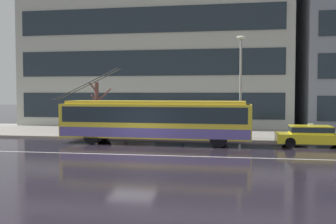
% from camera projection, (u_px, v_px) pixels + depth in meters
% --- Properties ---
extents(ground_plane, '(160.00, 160.00, 0.00)m').
position_uv_depth(ground_plane, '(132.00, 151.00, 21.12)').
color(ground_plane, '#27202B').
extents(sidewalk_slab, '(80.00, 10.00, 0.14)m').
position_uv_depth(sidewalk_slab, '(163.00, 132.00, 30.99)').
color(sidewalk_slab, gray).
rests_on(sidewalk_slab, ground_plane).
extents(lane_centre_line, '(72.00, 0.14, 0.01)m').
position_uv_depth(lane_centre_line, '(126.00, 155.00, 19.94)').
color(lane_centre_line, silver).
rests_on(lane_centre_line, ground_plane).
extents(trolleybus, '(12.95, 2.86, 4.81)m').
position_uv_depth(trolleybus, '(155.00, 120.00, 24.31)').
color(trolleybus, yellow).
rests_on(trolleybus, ground_plane).
extents(taxi_ahead_of_bus, '(4.40, 1.81, 1.39)m').
position_uv_depth(taxi_ahead_of_bus, '(312.00, 135.00, 22.93)').
color(taxi_ahead_of_bus, yellow).
rests_on(taxi_ahead_of_bus, ground_plane).
extents(bus_shelter, '(4.29, 1.84, 2.52)m').
position_uv_depth(bus_shelter, '(127.00, 109.00, 27.91)').
color(bus_shelter, gray).
rests_on(bus_shelter, sidewalk_slab).
extents(pedestrian_at_shelter, '(0.46, 0.46, 1.58)m').
position_uv_depth(pedestrian_at_shelter, '(183.00, 124.00, 26.85)').
color(pedestrian_at_shelter, navy).
rests_on(pedestrian_at_shelter, sidewalk_slab).
extents(pedestrian_approaching_curb, '(1.41, 1.41, 2.00)m').
position_uv_depth(pedestrian_approaching_curb, '(125.00, 113.00, 28.04)').
color(pedestrian_approaching_curb, '#554A4D').
rests_on(pedestrian_approaching_curb, sidewalk_slab).
extents(street_lamp, '(0.60, 0.32, 6.98)m').
position_uv_depth(street_lamp, '(241.00, 78.00, 26.05)').
color(street_lamp, gray).
rests_on(street_lamp, sidewalk_slab).
extents(street_tree_bare, '(1.64, 1.84, 3.92)m').
position_uv_depth(street_tree_bare, '(97.00, 105.00, 29.21)').
color(street_tree_bare, brown).
rests_on(street_tree_bare, sidewalk_slab).
extents(office_tower_corner_left, '(25.92, 14.39, 23.52)m').
position_uv_depth(office_tower_corner_left, '(161.00, 14.00, 40.92)').
color(office_tower_corner_left, '#ACADA6').
rests_on(office_tower_corner_left, ground_plane).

